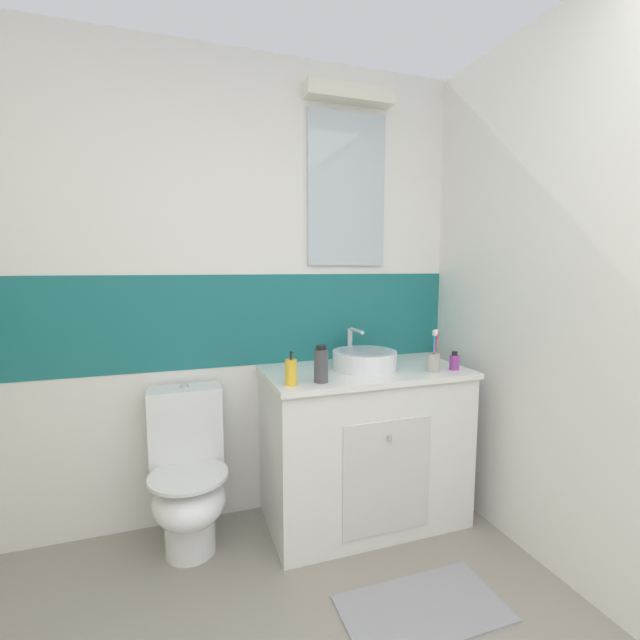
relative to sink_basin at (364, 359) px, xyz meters
The scene contains 10 objects.
wall_back_tiled 0.81m from the sink_basin, 153.04° to the left, with size 3.20×0.20×2.50m.
wall_right_plain 1.20m from the sink_basin, 53.07° to the right, with size 0.10×3.48×2.50m, color white.
vanity_cabinet 0.48m from the sink_basin, ahead, with size 1.07×0.59×0.85m.
sink_basin is the anchor object (origin of this frame).
toilet 1.06m from the sink_basin, behind, with size 0.37×0.50×0.80m.
toothbrush_cup 0.36m from the sink_basin, 29.31° to the right, with size 0.06×0.06×0.22m.
soap_dispenser 0.49m from the sink_basin, 157.35° to the right, with size 0.05×0.05×0.16m.
mouthwash_bottle 0.36m from the sink_basin, 148.92° to the right, with size 0.07×0.07×0.18m.
perfume_flask_small 0.47m from the sink_basin, 22.54° to the right, with size 0.04×0.03×0.10m.
bath_mat 1.13m from the sink_basin, 93.39° to the right, with size 0.67×0.36×0.01m, color #99999E.
Camera 1 is at (-0.30, 0.05, 1.39)m, focal length 24.27 mm.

